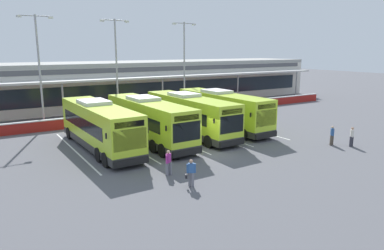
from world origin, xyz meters
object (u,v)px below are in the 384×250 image
lamp_post_west (39,64)px  coach_bus_leftmost (99,127)px  pedestrian_with_handbag (191,172)px  pedestrian_child (352,136)px  lamp_post_centre (116,62)px  lamp_post_east (184,61)px  pedestrian_near_bin (168,162)px  coach_bus_right_centre (222,111)px  coach_bus_left_centre (149,121)px  coach_bus_centre (190,116)px  pedestrian_in_dark_coat (332,135)px

lamp_post_west → coach_bus_leftmost: bearing=-77.8°
pedestrian_with_handbag → pedestrian_child: 15.61m
lamp_post_centre → lamp_post_east: bearing=0.4°
pedestrian_near_bin → lamp_post_centre: (4.21, 19.94, 5.42)m
pedestrian_near_bin → lamp_post_east: 24.52m
coach_bus_right_centre → pedestrian_child: bearing=-65.6°
coach_bus_left_centre → pedestrian_near_bin: bearing=-107.1°
coach_bus_left_centre → pedestrian_near_bin: (-2.50, -8.16, -0.91)m
coach_bus_right_centre → pedestrian_near_bin: bearing=-140.5°
pedestrian_child → coach_bus_leftmost: bearing=149.9°
pedestrian_with_handbag → lamp_post_centre: (4.02, 22.28, 5.43)m
coach_bus_centre → lamp_post_east: 13.85m
pedestrian_near_bin → lamp_post_centre: lamp_post_centre is taller
coach_bus_centre → lamp_post_west: lamp_post_west is taller
lamp_post_centre → pedestrian_in_dark_coat: bearing=-62.9°
pedestrian_child → lamp_post_east: bearing=97.0°
coach_bus_right_centre → pedestrian_with_handbag: size_ratio=7.53×
coach_bus_leftmost → coach_bus_right_centre: size_ratio=1.00×
pedestrian_with_handbag → lamp_post_west: size_ratio=0.15×
coach_bus_centre → coach_bus_leftmost: bearing=-178.0°
coach_bus_centre → lamp_post_centre: (-2.61, 11.43, 4.50)m
pedestrian_with_handbag → pedestrian_near_bin: size_ratio=1.00×
coach_bus_right_centre → pedestrian_child: 12.00m
pedestrian_in_dark_coat → pedestrian_near_bin: bearing=176.8°
lamp_post_west → lamp_post_east: same height
coach_bus_centre → lamp_post_centre: lamp_post_centre is taller
coach_bus_centre → pedestrian_with_handbag: bearing=-121.4°
coach_bus_right_centre → coach_bus_left_centre: bearing=-174.6°
coach_bus_leftmost → lamp_post_centre: size_ratio=1.11×
pedestrian_with_handbag → pedestrian_child: bearing=1.5°
coach_bus_left_centre → coach_bus_leftmost: bearing=179.5°
coach_bus_leftmost → coach_bus_left_centre: (4.25, -0.04, 0.00)m
pedestrian_near_bin → lamp_post_east: lamp_post_east is taller
coach_bus_leftmost → pedestrian_with_handbag: coach_bus_leftmost is taller
coach_bus_centre → pedestrian_child: (8.98, -10.46, -0.91)m
pedestrian_with_handbag → pedestrian_near_bin: (-0.19, 2.35, 0.02)m
coach_bus_leftmost → lamp_post_east: lamp_post_east is taller
pedestrian_child → lamp_post_centre: 25.35m
coach_bus_centre → pedestrian_in_dark_coat: 12.32m
pedestrian_child → lamp_post_east: (-2.70, 21.95, 5.42)m
coach_bus_centre → pedestrian_in_dark_coat: coach_bus_centre is taller
coach_bus_left_centre → coach_bus_right_centre: 8.40m
pedestrian_in_dark_coat → lamp_post_centre: bearing=117.1°
lamp_post_west → coach_bus_centre: bearing=-43.7°
pedestrian_child → lamp_post_west: (-19.85, 20.84, 5.42)m
coach_bus_centre → pedestrian_in_dark_coat: (7.99, -9.33, -0.91)m
coach_bus_leftmost → lamp_post_east: bearing=38.5°
coach_bus_left_centre → pedestrian_with_handbag: 10.80m
pedestrian_with_handbag → lamp_post_centre: 23.29m
coach_bus_right_centre → pedestrian_child: size_ratio=7.53×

